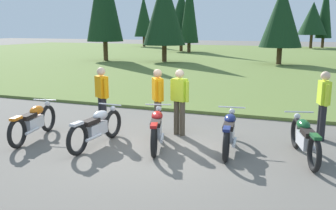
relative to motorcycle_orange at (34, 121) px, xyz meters
The scene contains 12 objects.
ground_plane 3.19m from the motorcycle_orange, ahead, with size 140.00×140.00×0.00m, color #605B54.
grass_moorland 26.14m from the motorcycle_orange, 83.09° to the left, with size 80.00×44.00×0.10m, color #5B7033.
forest_treeline 30.02m from the motorcycle_orange, 85.57° to the left, with size 36.46×29.07×8.93m.
motorcycle_orange is the anchor object (origin of this frame).
motorcycle_silver 1.71m from the motorcycle_orange, ahead, with size 0.62×2.10×0.88m.
motorcycle_red 3.07m from the motorcycle_orange, ahead, with size 0.85×2.03×0.88m.
motorcycle_navy 4.70m from the motorcycle_orange, ahead, with size 0.62×2.10×0.88m.
motorcycle_british_green 6.24m from the motorcycle_orange, ahead, with size 0.77×2.06×0.88m.
rider_near_row_end 3.61m from the motorcycle_orange, 25.97° to the left, with size 0.53×0.32×1.67m.
rider_with_back_turned 7.00m from the motorcycle_orange, 20.01° to the left, with size 0.30×0.54×1.67m.
rider_checking_bike 3.08m from the motorcycle_orange, 28.46° to the left, with size 0.39×0.46×1.67m.
rider_in_hivis_vest 1.81m from the motorcycle_orange, 48.86° to the left, with size 0.47×0.38×1.67m.
Camera 1 is at (2.93, -7.23, 2.67)m, focal length 39.08 mm.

